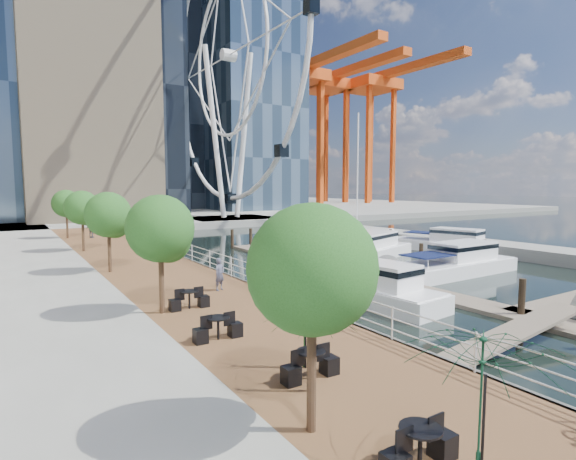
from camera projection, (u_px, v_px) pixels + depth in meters
The scene contains 18 objects.
ground at pixel (440, 318), 20.26m from camera, with size 520.00×520.00×0.00m, color black.
boardwalk at pixel (148, 273), 28.02m from camera, with size 6.00×60.00×1.00m, color brown.
seawall at pixel (194, 269), 29.62m from camera, with size 0.25×60.00×1.00m, color #595954.
land_far at pixel (86, 209), 105.93m from camera, with size 200.00×114.00×1.00m, color gray.
breakwater at pixel (411, 237), 47.68m from camera, with size 4.00×60.00×1.00m, color gray.
pier at pixel (231, 221), 71.38m from camera, with size 14.00×12.00×1.00m, color gray.
railing at pixel (192, 253), 29.46m from camera, with size 0.10×60.00×1.05m, color white, non-canonical shape.
floating_docks at pixel (401, 261), 32.85m from camera, with size 16.00×34.00×2.60m.
ferris_wheel at pixel (228, 56), 68.92m from camera, with size 5.80×45.60×47.80m.
port_cranes at pixel (330, 139), 134.81m from camera, with size 40.00×52.00×38.00m.
street_trees at pixel (108, 215), 25.53m from camera, with size 2.60×42.60×4.60m.
cafe_tables at pixel (259, 345), 12.90m from camera, with size 2.50×13.70×0.74m.
yacht_foreground at pixel (451, 275), 30.06m from camera, with size 3.12×11.66×2.15m, color white, non-canonical shape.
pedestrian_near at pixel (220, 274), 21.18m from camera, with size 0.56×0.37×1.55m, color #484A60.
pedestrian_mid at pixel (158, 242), 33.32m from camera, with size 0.78×0.60×1.60m, color gray.
pedestrian_far at pixel (91, 229), 42.91m from camera, with size 1.01×0.42×1.72m, color #363944.
moored_yachts at pixel (374, 262), 35.38m from camera, with size 22.95×34.87×11.50m.
cafe_seating at pixel (367, 359), 9.71m from camera, with size 3.35×8.17×2.54m.
Camera 1 is at (-16.41, -13.02, 5.90)m, focal length 28.00 mm.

